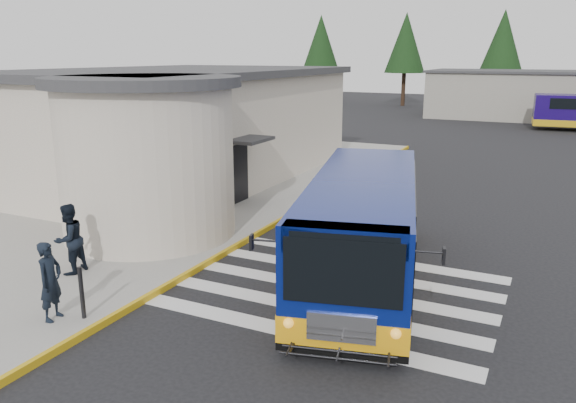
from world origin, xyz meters
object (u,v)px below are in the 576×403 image
at_px(transit_bus, 362,232).
at_px(pedestrian_a, 50,281).
at_px(pedestrian_b, 69,239).
at_px(bollard, 82,293).

height_order(transit_bus, pedestrian_a, transit_bus).
distance_m(pedestrian_b, bollard, 2.84).
bearing_deg(pedestrian_a, transit_bus, -55.33).
bearing_deg(pedestrian_a, bollard, -71.83).
xyz_separation_m(pedestrian_b, bollard, (2.19, -1.77, -0.33)).
relative_size(pedestrian_a, pedestrian_b, 0.94).
distance_m(pedestrian_a, bollard, 0.68).
bearing_deg(pedestrian_a, pedestrian_b, 27.12).
bearing_deg(bollard, pedestrian_b, 141.11).
distance_m(pedestrian_a, pedestrian_b, 2.65).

